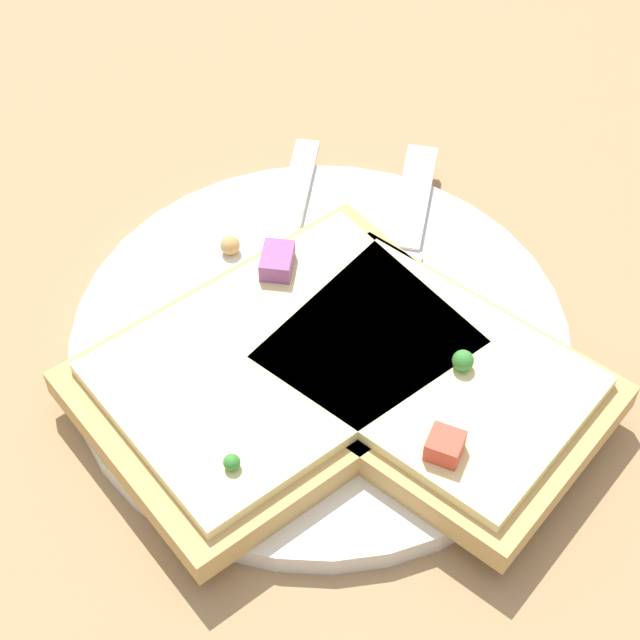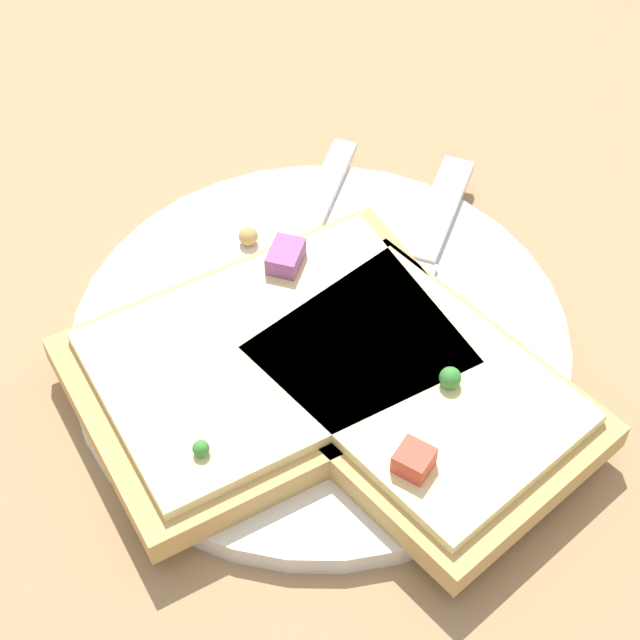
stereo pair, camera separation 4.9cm
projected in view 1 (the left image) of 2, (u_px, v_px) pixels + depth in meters
The scene contains 7 objects.
ground_plane at pixel (320, 349), 0.51m from camera, with size 4.00×4.00×0.00m, color #9E7A51.
plate at pixel (320, 342), 0.51m from camera, with size 0.24×0.24×0.01m.
fork at pixel (269, 307), 0.51m from camera, with size 0.21×0.06×0.01m.
knife at pixel (401, 263), 0.53m from camera, with size 0.20×0.06×0.01m.
pizza_slice_main at pixel (283, 366), 0.48m from camera, with size 0.20×0.21×0.03m.
pizza_slice_corner at pixel (429, 382), 0.47m from camera, with size 0.18×0.18×0.03m.
crumb_scatter at pixel (236, 324), 0.50m from camera, with size 0.09×0.08×0.01m.
Camera 1 is at (-0.32, 0.01, 0.40)m, focal length 60.00 mm.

